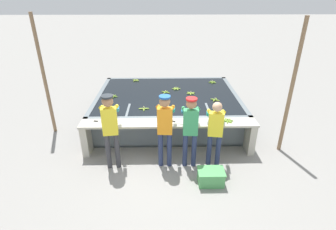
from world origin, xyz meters
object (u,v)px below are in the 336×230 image
(support_post_right, at_px, (291,90))
(worker_2, at_px, (190,126))
(banana_bunch_floating_2, at_px, (215,100))
(worker_3, at_px, (215,128))
(banana_bunch_floating_1, at_px, (136,80))
(crate, at_px, (211,177))
(worker_1, at_px, (165,124))
(banana_bunch_floating_8, at_px, (212,82))
(banana_bunch_ledge_0, at_px, (228,121))
(worker_0, at_px, (110,125))
(banana_bunch_floating_7, at_px, (167,111))
(support_post_left, at_px, (44,77))
(banana_bunch_floating_0, at_px, (176,89))
(knife_0, at_px, (99,121))
(banana_bunch_floating_4, at_px, (191,93))
(banana_bunch_floating_6, at_px, (113,96))
(banana_bunch_floating_3, at_px, (144,109))
(banana_bunch_floating_5, at_px, (166,92))

(support_post_right, bearing_deg, worker_2, -165.91)
(banana_bunch_floating_2, bearing_deg, worker_3, -100.35)
(banana_bunch_floating_1, distance_m, crate, 4.80)
(banana_bunch_floating_2, bearing_deg, worker_1, -127.89)
(worker_2, bearing_deg, banana_bunch_floating_1, 112.53)
(banana_bunch_floating_2, bearing_deg, banana_bunch_floating_8, 82.80)
(banana_bunch_ledge_0, height_order, support_post_right, support_post_right)
(worker_0, xyz_separation_m, banana_bunch_floating_8, (2.80, 3.45, -0.23))
(worker_1, distance_m, banana_bunch_floating_7, 1.13)
(banana_bunch_floating_2, relative_size, support_post_left, 0.08)
(worker_2, bearing_deg, banana_bunch_floating_0, 93.55)
(banana_bunch_floating_0, height_order, knife_0, banana_bunch_floating_0)
(worker_3, bearing_deg, banana_bunch_floating_8, 81.09)
(banana_bunch_floating_1, bearing_deg, support_post_right, -38.54)
(banana_bunch_ledge_0, bearing_deg, worker_2, -150.24)
(worker_3, bearing_deg, banana_bunch_floating_4, 97.29)
(worker_1, relative_size, worker_2, 1.03)
(worker_2, bearing_deg, banana_bunch_floating_2, 64.47)
(worker_3, height_order, banana_bunch_floating_6, worker_3)
(worker_0, height_order, banana_bunch_floating_3, worker_0)
(worker_2, xyz_separation_m, banana_bunch_floating_5, (-0.51, 2.49, -0.16))
(banana_bunch_floating_2, bearing_deg, banana_bunch_floating_0, 138.41)
(banana_bunch_floating_7, bearing_deg, worker_3, -46.25)
(worker_1, height_order, crate, worker_1)
(banana_bunch_floating_5, height_order, support_post_right, support_post_right)
(worker_1, bearing_deg, banana_bunch_floating_1, 104.88)
(banana_bunch_floating_4, xyz_separation_m, banana_bunch_floating_5, (-0.76, 0.10, 0.00))
(banana_bunch_floating_2, xyz_separation_m, banana_bunch_floating_7, (-1.37, -0.74, -0.00))
(crate, xyz_separation_m, support_post_left, (-4.08, 2.35, 1.44))
(worker_3, bearing_deg, banana_bunch_floating_1, 119.70)
(banana_bunch_floating_1, relative_size, banana_bunch_floating_3, 0.87)
(worker_0, xyz_separation_m, banana_bunch_floating_2, (2.61, 1.89, -0.23))
(banana_bunch_floating_0, xyz_separation_m, banana_bunch_floating_6, (-1.88, -0.62, 0.00))
(worker_2, bearing_deg, banana_bunch_floating_4, 84.03)
(banana_bunch_floating_4, bearing_deg, banana_bunch_floating_3, -140.46)
(worker_2, height_order, worker_3, worker_2)
(banana_bunch_floating_3, distance_m, crate, 2.55)
(banana_bunch_floating_4, height_order, banana_bunch_floating_6, same)
(banana_bunch_floating_3, bearing_deg, banana_bunch_floating_2, 16.02)
(worker_0, xyz_separation_m, worker_3, (2.27, 0.06, -0.15))
(banana_bunch_floating_8, bearing_deg, banana_bunch_floating_7, -124.35)
(worker_3, bearing_deg, knife_0, 168.36)
(support_post_right, bearing_deg, banana_bunch_ledge_0, -178.05)
(worker_1, relative_size, support_post_left, 0.54)
(worker_0, bearing_deg, banana_bunch_floating_3, 64.60)
(banana_bunch_ledge_0, distance_m, crate, 1.50)
(banana_bunch_floating_7, height_order, support_post_right, support_post_right)
(banana_bunch_floating_0, xyz_separation_m, banana_bunch_floating_1, (-1.35, 0.87, 0.00))
(banana_bunch_floating_4, relative_size, banana_bunch_ledge_0, 1.01)
(worker_1, bearing_deg, banana_bunch_floating_8, 64.37)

